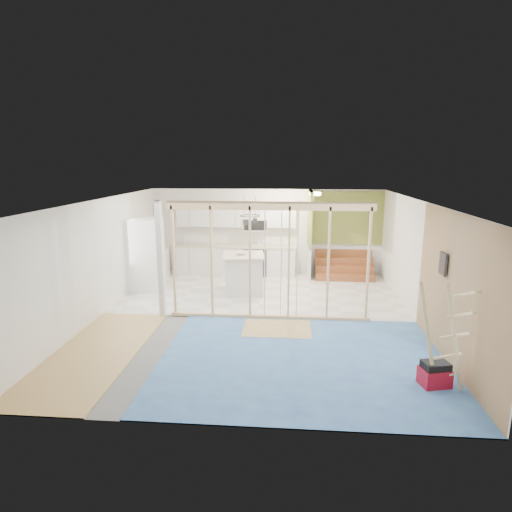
# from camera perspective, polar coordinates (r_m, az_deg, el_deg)

# --- Properties ---
(room) EXTENTS (7.01, 8.01, 2.61)m
(room) POSITION_cam_1_polar(r_m,az_deg,el_deg) (9.22, -0.07, -0.72)
(room) COLOR slate
(room) RESTS_ON ground
(floor_overlays) EXTENTS (7.00, 8.00, 0.03)m
(floor_overlays) POSITION_cam_1_polar(r_m,az_deg,el_deg) (9.65, 0.40, -8.12)
(floor_overlays) COLOR silver
(floor_overlays) RESTS_ON room
(stud_frame) EXTENTS (4.66, 0.14, 2.60)m
(stud_frame) POSITION_cam_1_polar(r_m,az_deg,el_deg) (9.19, -1.41, 0.98)
(stud_frame) COLOR beige
(stud_frame) RESTS_ON room
(base_cabinets) EXTENTS (4.45, 2.24, 0.93)m
(base_cabinets) POSITION_cam_1_polar(r_m,az_deg,el_deg) (12.87, -5.98, -0.79)
(base_cabinets) COLOR silver
(base_cabinets) RESTS_ON room
(upper_cabinets) EXTENTS (3.60, 0.41, 0.85)m
(upper_cabinets) POSITION_cam_1_polar(r_m,az_deg,el_deg) (12.96, -2.39, 5.44)
(upper_cabinets) COLOR silver
(upper_cabinets) RESTS_ON room
(green_partition) EXTENTS (2.25, 1.51, 2.60)m
(green_partition) POSITION_cam_1_polar(r_m,az_deg,el_deg) (12.91, 10.37, 1.29)
(green_partition) COLOR olive
(green_partition) RESTS_ON room
(pot_rack) EXTENTS (0.52, 0.52, 0.72)m
(pot_rack) POSITION_cam_1_polar(r_m,az_deg,el_deg) (10.98, -0.85, 5.10)
(pot_rack) COLOR black
(pot_rack) RESTS_ON room
(sheathing_panel) EXTENTS (0.02, 4.00, 2.60)m
(sheathing_panel) POSITION_cam_1_polar(r_m,az_deg,el_deg) (7.76, 25.21, -4.49)
(sheathing_panel) COLOR tan
(sheathing_panel) RESTS_ON room
(electrical_panel) EXTENTS (0.04, 0.30, 0.40)m
(electrical_panel) POSITION_cam_1_polar(r_m,az_deg,el_deg) (8.21, 23.68, -0.95)
(electrical_panel) COLOR #333338
(electrical_panel) RESTS_ON room
(ceiling_light) EXTENTS (0.32, 0.32, 0.08)m
(ceiling_light) POSITION_cam_1_polar(r_m,az_deg,el_deg) (12.00, 7.88, 8.23)
(ceiling_light) COLOR #FFEABF
(ceiling_light) RESTS_ON room
(fridge) EXTENTS (0.86, 0.83, 1.95)m
(fridge) POSITION_cam_1_polar(r_m,az_deg,el_deg) (11.79, -14.50, 0.16)
(fridge) COLOR white
(fridge) RESTS_ON room
(island) EXTENTS (1.19, 1.19, 1.04)m
(island) POSITION_cam_1_polar(r_m,az_deg,el_deg) (11.25, -1.65, -2.41)
(island) COLOR silver
(island) RESTS_ON room
(bowl) EXTENTS (0.31, 0.31, 0.07)m
(bowl) POSITION_cam_1_polar(r_m,az_deg,el_deg) (11.12, -1.85, 0.36)
(bowl) COLOR silver
(bowl) RESTS_ON island
(soap_bottle_a) EXTENTS (0.15, 0.15, 0.31)m
(soap_bottle_a) POSITION_cam_1_polar(r_m,az_deg,el_deg) (13.20, -9.63, 2.19)
(soap_bottle_a) COLOR #A9AABC
(soap_bottle_a) RESTS_ON base_cabinets
(soap_bottle_b) EXTENTS (0.10, 0.10, 0.19)m
(soap_bottle_b) POSITION_cam_1_polar(r_m,az_deg,el_deg) (12.99, 0.37, 1.91)
(soap_bottle_b) COLOR silver
(soap_bottle_b) RESTS_ON base_cabinets
(toolbox) EXTENTS (0.49, 0.41, 0.41)m
(toolbox) POSITION_cam_1_polar(r_m,az_deg,el_deg) (7.37, 22.74, -14.40)
(toolbox) COLOR maroon
(toolbox) RESTS_ON room
(ladder) EXTENTS (0.92, 0.05, 1.71)m
(ladder) POSITION_cam_1_polar(r_m,az_deg,el_deg) (7.02, 23.86, -9.79)
(ladder) COLOR tan
(ladder) RESTS_ON room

